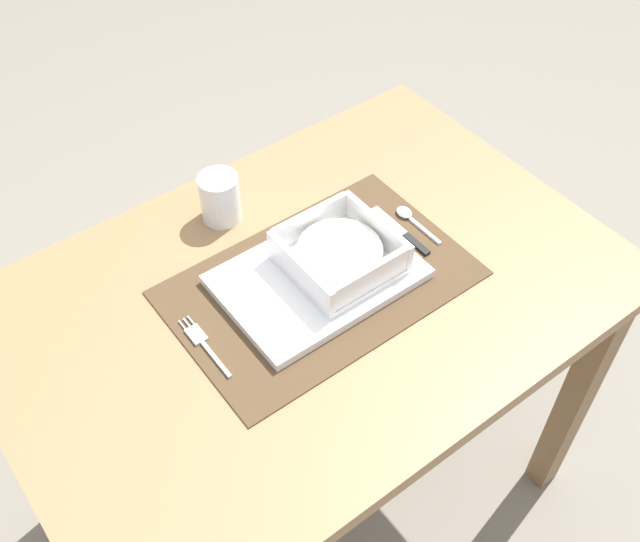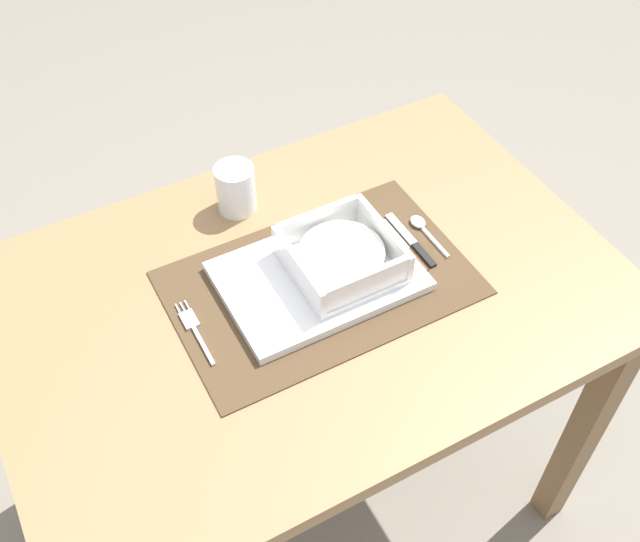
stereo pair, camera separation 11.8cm
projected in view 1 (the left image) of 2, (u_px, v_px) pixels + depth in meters
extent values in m
plane|color=gray|center=(312.00, 490.00, 1.73)|extent=(6.00, 6.00, 0.00)
cube|color=#936D47|center=(308.00, 296.00, 1.21)|extent=(1.00, 0.68, 0.03)
cube|color=brown|center=(577.00, 395.00, 1.50)|extent=(0.05, 0.05, 0.68)
cube|color=brown|center=(35.00, 429.00, 1.45)|extent=(0.05, 0.05, 0.68)
cube|color=brown|center=(388.00, 231.00, 1.81)|extent=(0.05, 0.05, 0.68)
cube|color=#4C3823|center=(320.00, 283.00, 1.21)|extent=(0.48, 0.31, 0.00)
cube|color=white|center=(318.00, 276.00, 1.20)|extent=(0.31, 0.22, 0.02)
cube|color=white|center=(338.00, 262.00, 1.21)|extent=(0.16, 0.16, 0.01)
cube|color=white|center=(299.00, 271.00, 1.15)|extent=(0.01, 0.16, 0.05)
cube|color=white|center=(376.00, 228.00, 1.22)|extent=(0.01, 0.16, 0.05)
cube|color=white|center=(370.00, 279.00, 1.14)|extent=(0.14, 0.01, 0.05)
cube|color=white|center=(310.00, 222.00, 1.23)|extent=(0.14, 0.01, 0.05)
cylinder|color=silver|center=(339.00, 254.00, 1.19)|extent=(0.14, 0.14, 0.03)
cube|color=silver|center=(216.00, 359.00, 1.10)|extent=(0.01, 0.08, 0.00)
cube|color=silver|center=(196.00, 335.00, 1.13)|extent=(0.02, 0.04, 0.00)
cylinder|color=silver|center=(183.00, 326.00, 1.14)|extent=(0.00, 0.02, 0.00)
cylinder|color=silver|center=(187.00, 323.00, 1.15)|extent=(0.00, 0.02, 0.00)
cylinder|color=silver|center=(191.00, 321.00, 1.15)|extent=(0.00, 0.02, 0.00)
cube|color=silver|center=(425.00, 231.00, 1.28)|extent=(0.01, 0.08, 0.00)
ellipsoid|color=silver|center=(404.00, 212.00, 1.31)|extent=(0.02, 0.03, 0.01)
cube|color=black|center=(416.00, 244.00, 1.26)|extent=(0.01, 0.06, 0.01)
cube|color=silver|center=(389.00, 221.00, 1.30)|extent=(0.01, 0.08, 0.00)
cube|color=#59331E|center=(410.00, 251.00, 1.25)|extent=(0.01, 0.06, 0.01)
cube|color=silver|center=(383.00, 228.00, 1.28)|extent=(0.01, 0.08, 0.00)
cylinder|color=white|center=(220.00, 198.00, 1.28)|extent=(0.07, 0.07, 0.09)
cylinder|color=maroon|center=(221.00, 204.00, 1.29)|extent=(0.06, 0.06, 0.06)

